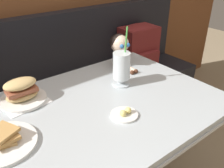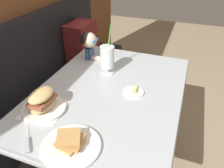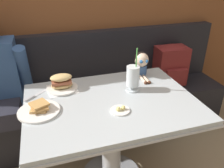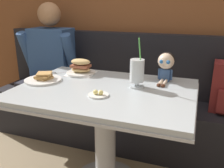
% 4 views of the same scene
% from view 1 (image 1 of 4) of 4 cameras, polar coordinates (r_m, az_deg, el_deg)
% --- Properties ---
extents(booth_bench, '(2.60, 0.48, 1.00)m').
position_cam_1_polar(booth_bench, '(1.83, -13.55, -6.68)').
color(booth_bench, black).
rests_on(booth_bench, ground).
extents(diner_table, '(1.11, 0.81, 0.74)m').
position_cam_1_polar(diner_table, '(1.25, -1.91, -12.08)').
color(diner_table, '#B2BCC1').
rests_on(diner_table, ground).
extents(toast_plate, '(0.25, 0.25, 0.06)m').
position_cam_1_polar(toast_plate, '(0.99, -24.41, -12.27)').
color(toast_plate, white).
rests_on(toast_plate, diner_table).
extents(milkshake_glass, '(0.10, 0.10, 0.32)m').
position_cam_1_polar(milkshake_glass, '(1.24, 2.27, 4.03)').
color(milkshake_glass, silver).
rests_on(milkshake_glass, diner_table).
extents(sandwich_plate, '(0.22, 0.22, 0.12)m').
position_cam_1_polar(sandwich_plate, '(1.20, -20.53, -1.94)').
color(sandwich_plate, white).
rests_on(sandwich_plate, diner_table).
extents(butter_saucer, '(0.12, 0.12, 0.04)m').
position_cam_1_polar(butter_saucer, '(1.05, 2.94, -7.12)').
color(butter_saucer, white).
rests_on(butter_saucer, diner_table).
extents(seated_doll, '(0.12, 0.22, 0.20)m').
position_cam_1_polar(seated_doll, '(1.46, 1.86, 9.02)').
color(seated_doll, '#385689').
rests_on(seated_doll, diner_table).
extents(backpack, '(0.31, 0.26, 0.41)m').
position_cam_1_polar(backpack, '(2.05, 6.34, 8.56)').
color(backpack, maroon).
rests_on(backpack, booth_bench).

